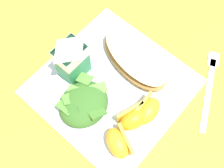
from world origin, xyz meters
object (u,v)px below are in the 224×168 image
cheesy_pizza_bread (134,59)px  orange_wedge_rear (149,109)px  white_plate (112,87)px  orange_wedge_middle (134,118)px  green_salad_pile (84,104)px  milk_carton (71,58)px  orange_wedge_front (118,143)px  metal_fork (210,83)px

cheesy_pizza_bread → orange_wedge_rear: size_ratio=2.92×
white_plate → orange_wedge_middle: size_ratio=4.10×
cheesy_pizza_bread → green_salad_pile: bearing=176.2°
orange_wedge_middle → green_salad_pile: bearing=114.6°
milk_carton → orange_wedge_front: (-0.06, -0.17, -0.04)m
green_salad_pile → milk_carton: (0.04, 0.07, 0.04)m
white_plate → milk_carton: (-0.03, 0.08, 0.07)m
milk_carton → orange_wedge_rear: bearing=-79.9°
cheesy_pizza_bread → orange_wedge_middle: orange_wedge_middle is taller
milk_carton → orange_wedge_rear: (0.03, -0.17, -0.04)m
orange_wedge_middle → metal_fork: bearing=-21.2°
milk_carton → metal_fork: (0.17, -0.23, -0.07)m
cheesy_pizza_bread → metal_fork: (0.08, -0.15, -0.03)m
milk_carton → orange_wedge_front: size_ratio=1.58×
orange_wedge_front → orange_wedge_rear: (0.09, -0.00, 0.00)m
green_salad_pile → metal_fork: bearing=-36.3°
cheesy_pizza_bread → orange_wedge_front: bearing=-149.8°
orange_wedge_middle → orange_wedge_rear: same height
green_salad_pile → orange_wedge_middle: 0.10m
milk_carton → metal_fork: bearing=-53.0°
orange_wedge_front → orange_wedge_rear: 0.09m
white_plate → cheesy_pizza_bread: 0.07m
white_plate → orange_wedge_front: (-0.08, -0.09, 0.03)m
orange_wedge_rear → metal_fork: orange_wedge_rear is taller
orange_wedge_middle → metal_fork: (0.17, -0.07, -0.03)m
milk_carton → orange_wedge_middle: 0.16m
white_plate → cheesy_pizza_bread: bearing=1.1°
orange_wedge_front → metal_fork: (0.23, -0.06, -0.03)m
cheesy_pizza_bread → milk_carton: 0.13m
green_salad_pile → milk_carton: bearing=57.6°
metal_fork → orange_wedge_rear: bearing=157.9°
green_salad_pile → metal_fork: (0.22, -0.16, -0.03)m
cheesy_pizza_bread → orange_wedge_front: size_ratio=2.61×
orange_wedge_front → orange_wedge_middle: same height
white_plate → milk_carton: size_ratio=2.55×
white_plate → orange_wedge_front: orange_wedge_front is taller
cheesy_pizza_bread → orange_wedge_middle: 0.13m
orange_wedge_rear → metal_fork: bearing=-22.1°
cheesy_pizza_bread → metal_fork: bearing=-63.2°
orange_wedge_middle → orange_wedge_rear: 0.03m
cheesy_pizza_bread → orange_wedge_rear: 0.11m
cheesy_pizza_bread → milk_carton: (-0.10, 0.08, 0.04)m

